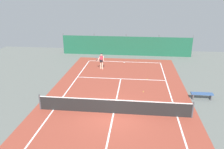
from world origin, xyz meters
TOP-DOWN VIEW (x-y plane):
  - ground_plane at (0.00, 0.00)m, footprint 36.00×36.00m
  - court_surface at (0.00, 0.00)m, footprint 11.02×26.60m
  - tennis_net at (0.00, 0.00)m, footprint 10.12×0.10m
  - back_fence at (-0.00, 15.41)m, footprint 16.30×0.98m
  - tennis_player at (-2.22, 9.10)m, footprint 0.84×0.65m
  - tennis_ball_near_player at (1.33, 12.60)m, footprint 0.07×0.07m
  - tennis_ball_midcourt at (2.02, 3.66)m, footprint 0.07×0.07m
  - tennis_ball_by_sideline at (2.45, 6.52)m, footprint 0.07×0.07m
  - parked_car at (-1.73, 17.31)m, footprint 2.07×4.23m
  - courtside_bench at (6.31, 2.83)m, footprint 1.60×0.40m

SIDE VIEW (x-z plane):
  - ground_plane at x=0.00m, z-range 0.00..0.00m
  - court_surface at x=0.00m, z-range 0.00..0.01m
  - tennis_ball_near_player at x=1.33m, z-range 0.00..0.07m
  - tennis_ball_midcourt at x=2.02m, z-range 0.00..0.07m
  - tennis_ball_by_sideline at x=2.45m, z-range 0.00..0.07m
  - courtside_bench at x=6.31m, z-range 0.13..0.62m
  - tennis_net at x=0.00m, z-range -0.04..1.06m
  - back_fence at x=0.00m, z-range -0.68..2.02m
  - parked_car at x=-1.73m, z-range 0.00..1.68m
  - tennis_player at x=-2.22m, z-range 0.14..1.78m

